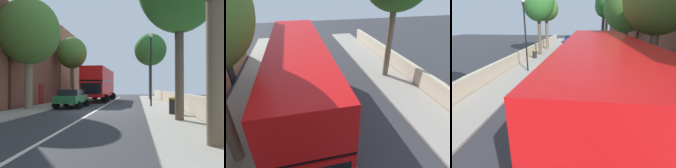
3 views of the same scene
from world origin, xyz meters
The scene contains 1 object.
double_decker_bus centered at (-1.70, 13.17, 2.36)m, with size 3.61×11.28×4.06m.
Camera 2 is at (-1.79, 4.39, 6.45)m, focal length 29.39 mm.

